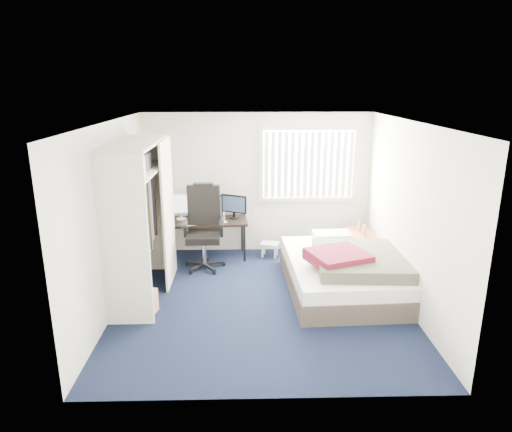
{
  "coord_description": "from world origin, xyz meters",
  "views": [
    {
      "loc": [
        -0.22,
        -5.89,
        2.97
      ],
      "look_at": [
        -0.07,
        0.4,
        1.14
      ],
      "focal_mm": 32.0,
      "sensor_mm": 36.0,
      "label": 1
    }
  ],
  "objects_px": {
    "desk": "(207,217)",
    "office_chair": "(204,236)",
    "nightstand": "(361,236)",
    "bed": "(346,271)"
  },
  "relations": [
    {
      "from": "desk",
      "to": "office_chair",
      "type": "relative_size",
      "value": 1.03
    },
    {
      "from": "office_chair",
      "to": "bed",
      "type": "height_order",
      "value": "office_chair"
    },
    {
      "from": "desk",
      "to": "nightstand",
      "type": "bearing_deg",
      "value": -6.7
    },
    {
      "from": "office_chair",
      "to": "nightstand",
      "type": "relative_size",
      "value": 1.76
    },
    {
      "from": "desk",
      "to": "office_chair",
      "type": "distance_m",
      "value": 0.47
    },
    {
      "from": "office_chair",
      "to": "nightstand",
      "type": "distance_m",
      "value": 2.66
    },
    {
      "from": "desk",
      "to": "bed",
      "type": "height_order",
      "value": "desk"
    },
    {
      "from": "desk",
      "to": "bed",
      "type": "bearing_deg",
      "value": -33.3
    },
    {
      "from": "nightstand",
      "to": "bed",
      "type": "distance_m",
      "value": 1.22
    },
    {
      "from": "desk",
      "to": "office_chair",
      "type": "bearing_deg",
      "value": -92.72
    }
  ]
}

